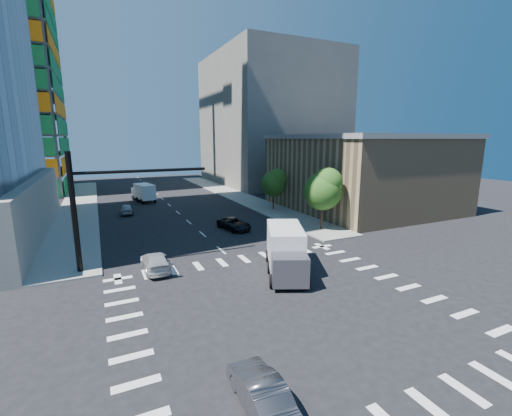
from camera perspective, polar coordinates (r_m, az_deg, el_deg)
ground at (r=21.56m, az=5.28°, el=-16.25°), size 160.00×160.00×0.00m
road_markings at (r=21.56m, az=5.28°, el=-16.23°), size 20.00×20.00×0.01m
sidewalk_ne at (r=61.45m, az=-3.48°, el=2.15°), size 5.00×60.00×0.15m
sidewalk_nw at (r=57.33m, az=-27.39°, el=0.20°), size 5.00×60.00×0.15m
commercial_building at (r=52.02m, az=17.10°, el=5.79°), size 20.50×22.50×10.60m
bg_building_ne at (r=80.41m, az=2.24°, el=14.31°), size 24.00×30.00×28.00m
signal_mast_nw at (r=28.26m, az=-25.19°, el=1.18°), size 10.20×0.40×9.00m
tree_south at (r=38.06m, az=11.30°, el=3.21°), size 4.16×4.16×6.82m
tree_north at (r=48.39m, az=3.13°, el=4.31°), size 3.54×3.52×5.78m
car_nb_far at (r=38.46m, az=-3.69°, el=-2.63°), size 3.01×5.00×1.30m
car_sb_near at (r=27.89m, az=-16.42°, el=-8.57°), size 1.92×4.68×1.36m
car_sb_mid at (r=49.44m, az=-20.68°, el=-0.15°), size 2.09×4.16×1.36m
car_sb_cross at (r=14.65m, az=0.74°, el=-28.17°), size 1.53×4.09×1.34m
box_truck_near at (r=25.85m, az=5.07°, el=-7.80°), size 5.16×7.02×3.39m
box_truck_far at (r=58.61m, az=-18.30°, el=2.32°), size 3.34×5.82×2.87m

